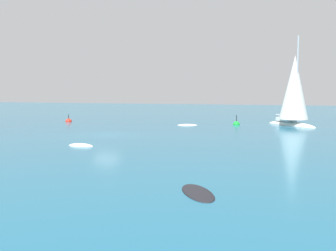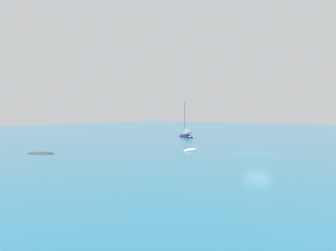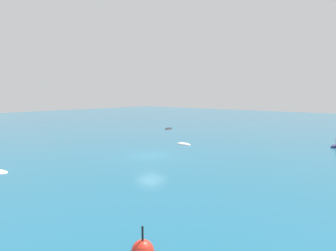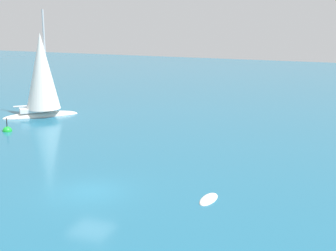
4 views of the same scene
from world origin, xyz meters
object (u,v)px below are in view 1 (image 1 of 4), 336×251
object	(u,v)px
sloop	(294,93)
dinghy_1	(81,146)
channel_buoy	(69,122)
rib	(198,193)
dinghy	(187,125)
mooring_buoy	(236,125)

from	to	relation	value
sloop	dinghy_1	world-z (taller)	sloop
sloop	channel_buoy	xyz separation A→B (m)	(2.91, -28.80, -3.97)
rib	channel_buoy	xyz separation A→B (m)	(-29.63, -24.08, 0.00)
dinghy	mooring_buoy	bearing A→B (deg)	6.72
sloop	rib	size ratio (longest dim) A/B	3.64
rib	channel_buoy	bearing A→B (deg)	-169.80
sloop	dinghy_1	distance (m)	27.62
sloop	mooring_buoy	world-z (taller)	sloop
rib	mooring_buoy	bearing A→B (deg)	154.56
rib	channel_buoy	distance (m)	38.17
dinghy	rib	bearing A→B (deg)	-92.83
dinghy_1	mooring_buoy	size ratio (longest dim) A/B	1.32
rib	mooring_buoy	world-z (taller)	mooring_buoy
sloop	channel_buoy	bearing A→B (deg)	-126.72
rib	dinghy	xyz separation A→B (m)	(-29.34, -7.55, 0.00)
sloop	dinghy	world-z (taller)	sloop
sloop	rib	world-z (taller)	sloop
channel_buoy	mooring_buoy	world-z (taller)	mooring_buoy
dinghy	sloop	bearing A→B (deg)	-2.65
dinghy_1	channel_buoy	world-z (taller)	channel_buoy
sloop	dinghy	xyz separation A→B (m)	(3.20, -12.27, -3.97)
mooring_buoy	dinghy	bearing A→B (deg)	-66.02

